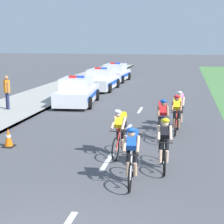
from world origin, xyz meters
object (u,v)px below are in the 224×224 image
Objects in this scene: cyclist_second at (164,142)px; police_car_third at (116,73)px; traffic_cone_near at (8,138)px; cyclist_fifth at (177,113)px; cyclist_sixth at (179,108)px; police_car_second at (101,80)px; spectator_closest at (7,90)px; cyclist_lead at (132,154)px; cyclist_third at (120,132)px; police_car_nearest at (77,92)px; cyclist_fourth at (163,119)px.

cyclist_second is 21.20m from police_car_third.
cyclist_fifth is at bearing 28.33° from traffic_cone_near.
cyclist_sixth is 11.54m from police_car_second.
traffic_cone_near is 6.28m from spectator_closest.
cyclist_fifth is 12.41m from police_car_second.
cyclist_fifth reaches higher than traffic_cone_near.
cyclist_second is at bearing 58.67° from cyclist_lead.
cyclist_third is (-0.67, 2.07, 0.00)m from cyclist_lead.
police_car_nearest is (-3.89, 8.42, -0.11)m from cyclist_third.
cyclist_fifth is 1.00× the size of cyclist_sixth.
cyclist_sixth is 0.39× the size of police_car_third.
cyclist_second is at bearing -39.53° from spectator_closest.
cyclist_second is 10.49m from spectator_closest.
cyclist_sixth is at bearing 80.58° from cyclist_lead.
cyclist_third is at bearing 107.82° from cyclist_lead.
cyclist_third is 4.55m from cyclist_sixth.
spectator_closest reaches higher than cyclist_lead.
cyclist_lead is at bearing -74.45° from police_car_second.
police_car_nearest is (-4.55, 10.49, -0.11)m from cyclist_lead.
police_car_nearest reaches higher than cyclist_lead.
cyclist_fifth is at bearing 86.57° from cyclist_second.
cyclist_fifth is at bearing -94.39° from cyclist_sixth.
cyclist_second is 1.00× the size of cyclist_sixth.
cyclist_lead is 1.03× the size of spectator_closest.
police_car_third is at bearing 106.05° from cyclist_fourth.
cyclist_second is 1.65m from cyclist_third.
cyclist_sixth is 2.69× the size of traffic_cone_near.
police_car_second is at bearing 71.74° from spectator_closest.
police_car_third reaches higher than traffic_cone_near.
cyclist_fifth is 7.60m from police_car_nearest.
police_car_second is (-5.60, 10.09, -0.11)m from cyclist_sixth.
cyclist_fourth is 5.34m from traffic_cone_near.
cyclist_second is 1.00× the size of cyclist_fifth.
traffic_cone_near is at bearing 167.73° from cyclist_second.
police_car_third is at bearing 101.85° from cyclist_lead.
cyclist_sixth is at bearing -10.55° from spectator_closest.
police_car_nearest reaches higher than cyclist_sixth.
cyclist_fourth is 8.09m from police_car_nearest.
cyclist_fifth is at bearing -63.58° from police_car_second.
cyclist_fourth is at bearing -51.42° from police_car_nearest.
cyclist_fourth is 13.21m from police_car_second.
cyclist_fifth and cyclist_sixth have the same top height.
spectator_closest is at bearing 139.19° from cyclist_third.
cyclist_fifth is (0.97, 5.26, 0.00)m from cyclist_lead.
cyclist_fourth is 1.00× the size of cyclist_fifth.
police_car_second and police_car_third have the same top height.
cyclist_sixth is 0.39× the size of police_car_second.
cyclist_fifth is at bearing 66.82° from cyclist_fourth.
cyclist_lead is at bearing -96.77° from cyclist_fourth.
cyclist_second is 2.69× the size of traffic_cone_near.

